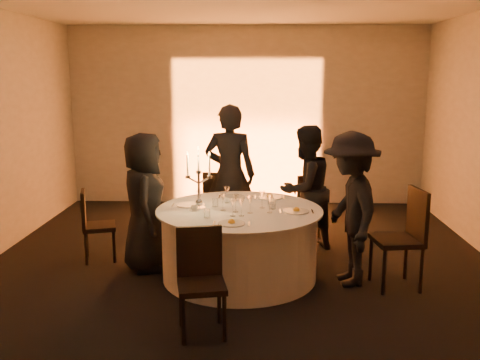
{
  "coord_description": "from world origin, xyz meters",
  "views": [
    {
      "loc": [
        0.2,
        -5.59,
        2.2
      ],
      "look_at": [
        0.0,
        0.2,
        1.05
      ],
      "focal_mm": 40.0,
      "sensor_mm": 36.0,
      "label": 1
    }
  ],
  "objects_px": {
    "chair_right": "(405,232)",
    "guest_right": "(350,209)",
    "banquet_table": "(239,243)",
    "coffee_cup": "(194,208)",
    "chair_left": "(93,221)",
    "guest_back_right": "(305,189)",
    "guest_left": "(144,202)",
    "chair_back_left": "(219,200)",
    "chair_back_right": "(306,202)",
    "chair_front": "(201,274)",
    "candelabra": "(199,188)",
    "guest_back_left": "(230,174)"
  },
  "relations": [
    {
      "from": "chair_right",
      "to": "guest_right",
      "type": "relative_size",
      "value": 0.64
    },
    {
      "from": "banquet_table",
      "to": "coffee_cup",
      "type": "xyz_separation_m",
      "value": [
        -0.48,
        -0.08,
        0.42
      ]
    },
    {
      "from": "chair_left",
      "to": "guest_back_right",
      "type": "distance_m",
      "value": 2.6
    },
    {
      "from": "chair_left",
      "to": "coffee_cup",
      "type": "distance_m",
      "value": 1.44
    },
    {
      "from": "chair_left",
      "to": "guest_left",
      "type": "relative_size",
      "value": 0.55
    },
    {
      "from": "chair_back_left",
      "to": "chair_left",
      "type": "bearing_deg",
      "value": 47.95
    },
    {
      "from": "banquet_table",
      "to": "guest_right",
      "type": "distance_m",
      "value": 1.25
    },
    {
      "from": "chair_back_right",
      "to": "chair_front",
      "type": "bearing_deg",
      "value": 39.88
    },
    {
      "from": "guest_left",
      "to": "candelabra",
      "type": "relative_size",
      "value": 2.29
    },
    {
      "from": "chair_front",
      "to": "guest_right",
      "type": "relative_size",
      "value": 0.56
    },
    {
      "from": "banquet_table",
      "to": "chair_front",
      "type": "relative_size",
      "value": 1.98
    },
    {
      "from": "guest_left",
      "to": "candelabra",
      "type": "distance_m",
      "value": 0.72
    },
    {
      "from": "coffee_cup",
      "to": "candelabra",
      "type": "xyz_separation_m",
      "value": [
        0.04,
        0.06,
        0.21
      ]
    },
    {
      "from": "chair_back_left",
      "to": "guest_back_right",
      "type": "distance_m",
      "value": 1.32
    },
    {
      "from": "chair_back_left",
      "to": "banquet_table",
      "type": "bearing_deg",
      "value": 113.36
    },
    {
      "from": "chair_left",
      "to": "candelabra",
      "type": "relative_size",
      "value": 1.25
    },
    {
      "from": "guest_back_right",
      "to": "guest_right",
      "type": "height_order",
      "value": "guest_right"
    },
    {
      "from": "chair_front",
      "to": "coffee_cup",
      "type": "distance_m",
      "value": 1.23
    },
    {
      "from": "banquet_table",
      "to": "chair_left",
      "type": "relative_size",
      "value": 2.1
    },
    {
      "from": "chair_back_right",
      "to": "guest_back_right",
      "type": "relative_size",
      "value": 0.56
    },
    {
      "from": "guest_back_right",
      "to": "guest_left",
      "type": "bearing_deg",
      "value": -20.19
    },
    {
      "from": "banquet_table",
      "to": "guest_left",
      "type": "bearing_deg",
      "value": 168.92
    },
    {
      "from": "coffee_cup",
      "to": "guest_right",
      "type": "bearing_deg",
      "value": -1.93
    },
    {
      "from": "chair_back_right",
      "to": "banquet_table",
      "type": "bearing_deg",
      "value": 32.64
    },
    {
      "from": "guest_left",
      "to": "banquet_table",
      "type": "bearing_deg",
      "value": -112.15
    },
    {
      "from": "coffee_cup",
      "to": "guest_back_right",
      "type": "bearing_deg",
      "value": 38.03
    },
    {
      "from": "chair_left",
      "to": "candelabra",
      "type": "xyz_separation_m",
      "value": [
        1.33,
        -0.5,
        0.53
      ]
    },
    {
      "from": "chair_back_right",
      "to": "chair_right",
      "type": "height_order",
      "value": "chair_right"
    },
    {
      "from": "chair_front",
      "to": "guest_right",
      "type": "bearing_deg",
      "value": 26.25
    },
    {
      "from": "chair_back_right",
      "to": "candelabra",
      "type": "bearing_deg",
      "value": 21.99
    },
    {
      "from": "guest_back_left",
      "to": "guest_back_right",
      "type": "bearing_deg",
      "value": 168.44
    },
    {
      "from": "chair_back_left",
      "to": "chair_front",
      "type": "distance_m",
      "value": 2.81
    },
    {
      "from": "guest_back_right",
      "to": "chair_back_left",
      "type": "bearing_deg",
      "value": -70.43
    },
    {
      "from": "chair_right",
      "to": "guest_right",
      "type": "bearing_deg",
      "value": -106.27
    },
    {
      "from": "chair_left",
      "to": "guest_right",
      "type": "relative_size",
      "value": 0.53
    },
    {
      "from": "guest_right",
      "to": "coffee_cup",
      "type": "distance_m",
      "value": 1.65
    },
    {
      "from": "chair_back_left",
      "to": "chair_right",
      "type": "bearing_deg",
      "value": 150.67
    },
    {
      "from": "chair_back_right",
      "to": "chair_front",
      "type": "relative_size",
      "value": 0.98
    },
    {
      "from": "candelabra",
      "to": "coffee_cup",
      "type": "bearing_deg",
      "value": -128.4
    },
    {
      "from": "chair_back_right",
      "to": "guest_back_left",
      "type": "height_order",
      "value": "guest_back_left"
    },
    {
      "from": "chair_front",
      "to": "guest_left",
      "type": "bearing_deg",
      "value": 106.71
    },
    {
      "from": "chair_back_left",
      "to": "guest_left",
      "type": "distance_m",
      "value": 1.56
    },
    {
      "from": "coffee_cup",
      "to": "chair_front",
      "type": "bearing_deg",
      "value": -80.9
    },
    {
      "from": "chair_back_left",
      "to": "guest_back_right",
      "type": "bearing_deg",
      "value": 161.51
    },
    {
      "from": "chair_left",
      "to": "banquet_table",
      "type": "bearing_deg",
      "value": -121.63
    },
    {
      "from": "chair_right",
      "to": "guest_right",
      "type": "xyz_separation_m",
      "value": [
        -0.56,
        0.08,
        0.22
      ]
    },
    {
      "from": "chair_back_left",
      "to": "chair_right",
      "type": "distance_m",
      "value": 2.72
    },
    {
      "from": "guest_back_right",
      "to": "coffee_cup",
      "type": "xyz_separation_m",
      "value": [
        -1.26,
        -0.99,
        0.0
      ]
    },
    {
      "from": "banquet_table",
      "to": "chair_back_right",
      "type": "height_order",
      "value": "chair_back_right"
    },
    {
      "from": "guest_back_left",
      "to": "candelabra",
      "type": "height_order",
      "value": "guest_back_left"
    }
  ]
}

